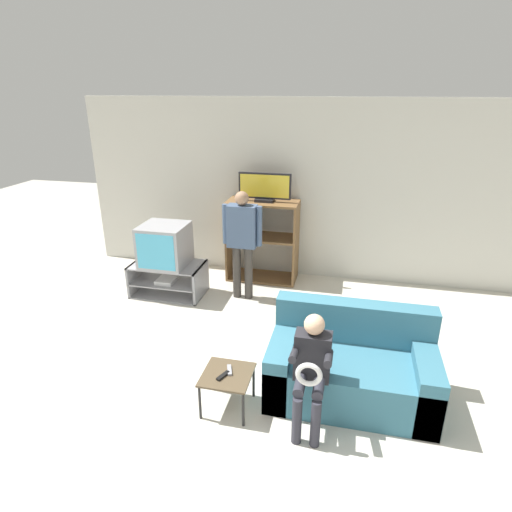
# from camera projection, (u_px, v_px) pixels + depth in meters

# --- Properties ---
(ground_plane) EXTENTS (18.00, 18.00, 0.00)m
(ground_plane) POSITION_uv_depth(u_px,v_px,m) (221.00, 452.00, 3.42)
(ground_plane) COLOR beige
(wall_back) EXTENTS (6.40, 0.06, 2.60)m
(wall_back) POSITION_uv_depth(u_px,v_px,m) (293.00, 191.00, 6.26)
(wall_back) COLOR beige
(wall_back) RESTS_ON ground_plane
(tv_stand) EXTENTS (0.99, 0.57, 0.45)m
(tv_stand) POSITION_uv_depth(u_px,v_px,m) (168.00, 279.00, 5.96)
(tv_stand) COLOR #939399
(tv_stand) RESTS_ON ground_plane
(television_main) EXTENTS (0.60, 0.59, 0.56)m
(television_main) POSITION_uv_depth(u_px,v_px,m) (165.00, 245.00, 5.78)
(television_main) COLOR #9E9EA3
(television_main) RESTS_ON tv_stand
(media_shelf) EXTENTS (1.03, 0.49, 1.20)m
(media_shelf) POSITION_uv_depth(u_px,v_px,m) (262.00, 240.00, 6.31)
(media_shelf) COLOR brown
(media_shelf) RESTS_ON ground_plane
(television_flat) EXTENTS (0.75, 0.20, 0.41)m
(television_flat) POSITION_uv_depth(u_px,v_px,m) (265.00, 188.00, 6.02)
(television_flat) COLOR black
(television_flat) RESTS_ON media_shelf
(snack_table) EXTENTS (0.44, 0.44, 0.36)m
(snack_table) POSITION_uv_depth(u_px,v_px,m) (227.00, 378.00, 3.78)
(snack_table) COLOR brown
(snack_table) RESTS_ON ground_plane
(remote_control_black) EXTENTS (0.09, 0.15, 0.02)m
(remote_control_black) POSITION_uv_depth(u_px,v_px,m) (223.00, 376.00, 3.73)
(remote_control_black) COLOR black
(remote_control_black) RESTS_ON snack_table
(remote_control_white) EXTENTS (0.08, 0.15, 0.02)m
(remote_control_white) POSITION_uv_depth(u_px,v_px,m) (230.00, 370.00, 3.80)
(remote_control_white) COLOR gray
(remote_control_white) RESTS_ON snack_table
(couch) EXTENTS (1.49, 0.83, 0.83)m
(couch) POSITION_uv_depth(u_px,v_px,m) (351.00, 368.00, 3.96)
(couch) COLOR teal
(couch) RESTS_ON ground_plane
(person_standing_adult) EXTENTS (0.53, 0.20, 1.49)m
(person_standing_adult) POSITION_uv_depth(u_px,v_px,m) (242.00, 236.00, 5.62)
(person_standing_adult) COLOR #3D3833
(person_standing_adult) RESTS_ON ground_plane
(person_seated_child) EXTENTS (0.33, 0.43, 1.03)m
(person_seated_child) POSITION_uv_depth(u_px,v_px,m) (311.00, 365.00, 3.48)
(person_seated_child) COLOR #2D2D38
(person_seated_child) RESTS_ON ground_plane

